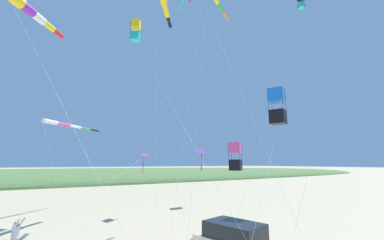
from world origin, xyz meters
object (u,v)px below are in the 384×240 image
(kite_box_teal_far_right, at_px, (136,31))
(kite_windsock_long_streamer_left, at_px, (67,125))
(kite_box_orange_high_right, at_px, (301,2))
(kite_windsock_magenta_far_left, at_px, (31,12))
(kite_delta_long_streamer_right, at_px, (144,156))
(kite_box_small_distant, at_px, (277,106))
(kite_box_blue_topmost, at_px, (235,156))
(person_child_green_jacket, at_px, (15,235))
(kite_delta_striped_overhead, at_px, (202,152))

(kite_box_teal_far_right, relative_size, kite_windsock_long_streamer_left, 1.19)
(kite_box_teal_far_right, relative_size, kite_box_orange_high_right, 0.87)
(kite_windsock_magenta_far_left, height_order, kite_windsock_long_streamer_left, kite_windsock_magenta_far_left)
(kite_windsock_magenta_far_left, distance_m, kite_delta_long_streamer_right, 13.18)
(kite_windsock_long_streamer_left, bearing_deg, kite_box_orange_high_right, -122.48)
(kite_box_teal_far_right, distance_m, kite_box_small_distant, 16.63)
(kite_delta_long_streamer_right, bearing_deg, kite_box_small_distant, -157.90)
(kite_box_blue_topmost, bearing_deg, kite_delta_long_streamer_right, 29.20)
(kite_box_small_distant, bearing_deg, kite_box_orange_high_right, -67.17)
(person_child_green_jacket, distance_m, kite_box_orange_high_right, 29.69)
(kite_delta_striped_overhead, bearing_deg, kite_box_teal_far_right, 96.25)
(kite_box_blue_topmost, bearing_deg, kite_windsock_long_streamer_left, 39.41)
(kite_windsock_magenta_far_left, bearing_deg, person_child_green_jacket, -105.48)
(kite_box_blue_topmost, bearing_deg, kite_box_small_distant, -174.81)
(person_child_green_jacket, relative_size, kite_delta_long_streamer_right, 0.20)
(kite_box_blue_topmost, distance_m, kite_delta_long_streamer_right, 8.70)
(person_child_green_jacket, height_order, kite_delta_long_streamer_right, kite_delta_long_streamer_right)
(kite_box_orange_high_right, distance_m, kite_delta_long_streamer_right, 22.02)
(kite_windsock_magenta_far_left, height_order, kite_delta_striped_overhead, kite_windsock_magenta_far_left)
(kite_windsock_long_streamer_left, bearing_deg, kite_box_small_distant, -146.65)
(kite_windsock_magenta_far_left, height_order, kite_box_orange_high_right, kite_box_orange_high_right)
(kite_box_small_distant, bearing_deg, kite_delta_striped_overhead, -11.84)
(person_child_green_jacket, xyz_separation_m, kite_box_orange_high_right, (-2.17, -21.96, 19.86))
(kite_box_teal_far_right, distance_m, kite_windsock_magenta_far_left, 10.90)
(kite_box_small_distant, relative_size, kite_box_orange_high_right, 0.42)
(kite_box_blue_topmost, bearing_deg, kite_box_orange_high_right, -89.26)
(kite_box_small_distant, xyz_separation_m, kite_box_blue_topmost, (3.68, 0.33, -2.94))
(kite_windsock_magenta_far_left, bearing_deg, kite_box_orange_high_right, -95.91)
(kite_delta_striped_overhead, bearing_deg, kite_box_orange_high_right, -146.16)
(kite_windsock_magenta_far_left, distance_m, kite_box_orange_high_right, 23.85)
(kite_box_small_distant, relative_size, kite_windsock_long_streamer_left, 0.57)
(person_child_green_jacket, relative_size, kite_box_orange_high_right, 0.08)
(person_child_green_jacket, bearing_deg, kite_box_blue_topmost, -100.31)
(kite_box_small_distant, bearing_deg, kite_windsock_magenta_far_left, 65.59)
(person_child_green_jacket, height_order, kite_box_orange_high_right, kite_box_orange_high_right)
(kite_delta_striped_overhead, xyz_separation_m, kite_delta_long_streamer_right, (-1.88, 7.34, -0.56))
(kite_windsock_magenta_far_left, height_order, kite_box_blue_topmost, kite_windsock_magenta_far_left)
(kite_delta_striped_overhead, height_order, kite_windsock_long_streamer_left, kite_windsock_long_streamer_left)
(kite_box_teal_far_right, height_order, kite_delta_long_streamer_right, kite_box_teal_far_right)
(person_child_green_jacket, height_order, kite_delta_striped_overhead, kite_delta_striped_overhead)
(kite_windsock_magenta_far_left, bearing_deg, kite_box_small_distant, -114.41)
(kite_box_blue_topmost, relative_size, kite_box_orange_high_right, 0.32)
(person_child_green_jacket, relative_size, kite_box_small_distant, 0.19)
(kite_box_small_distant, relative_size, kite_box_blue_topmost, 1.32)
(kite_windsock_magenta_far_left, xyz_separation_m, kite_windsock_long_streamer_left, (10.30, -2.70, -5.19))
(kite_box_teal_far_right, height_order, kite_box_orange_high_right, kite_box_orange_high_right)
(kite_box_teal_far_right, height_order, kite_box_small_distant, kite_box_teal_far_right)
(kite_box_orange_high_right, xyz_separation_m, kite_delta_long_streamer_right, (7.48, 13.61, -15.61))
(kite_box_small_distant, relative_size, kite_delta_long_streamer_right, 1.03)
(person_child_green_jacket, xyz_separation_m, kite_delta_long_streamer_right, (5.30, -8.35, 4.26))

